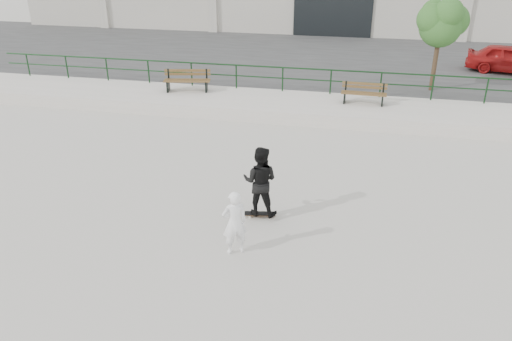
% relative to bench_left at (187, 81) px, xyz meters
% --- Properties ---
extents(ground, '(120.00, 120.00, 0.00)m').
position_rel_bench_left_xyz_m(ground, '(4.91, -9.97, -0.94)').
color(ground, '#B9B7A9').
rests_on(ground, ground).
extents(ledge, '(30.00, 3.00, 0.50)m').
position_rel_bench_left_xyz_m(ledge, '(4.91, -0.47, -0.69)').
color(ledge, silver).
rests_on(ledge, ground).
extents(parking_strip, '(60.00, 14.00, 0.50)m').
position_rel_bench_left_xyz_m(parking_strip, '(4.91, 8.03, -0.69)').
color(parking_strip, '#383838').
rests_on(parking_strip, ground).
extents(railing, '(28.00, 0.06, 1.03)m').
position_rel_bench_left_xyz_m(railing, '(4.91, 0.83, 0.30)').
color(railing, '#133517').
rests_on(railing, ledge).
extents(bench_left, '(2.01, 0.95, 0.89)m').
position_rel_bench_left_xyz_m(bench_left, '(0.00, 0.00, 0.00)').
color(bench_left, '#523C1C').
rests_on(bench_left, ledge).
extents(bench_right, '(1.74, 0.55, 0.80)m').
position_rel_bench_left_xyz_m(bench_right, '(7.29, -0.18, -0.05)').
color(bench_right, '#523C1C').
rests_on(bench_right, ledge).
extents(tree, '(2.13, 1.89, 3.78)m').
position_rel_bench_left_xyz_m(tree, '(10.09, 2.36, 2.39)').
color(tree, '#4F3C27').
rests_on(tree, parking_strip).
extents(red_car, '(4.05, 2.22, 1.31)m').
position_rel_bench_left_xyz_m(red_car, '(13.91, 6.28, 0.21)').
color(red_car, '#A11413').
rests_on(red_car, parking_strip).
extents(skateboard, '(0.80, 0.34, 0.09)m').
position_rel_bench_left_xyz_m(skateboard, '(4.97, -8.72, -0.87)').
color(skateboard, black).
rests_on(skateboard, ground).
extents(standing_skater, '(0.89, 0.71, 1.80)m').
position_rel_bench_left_xyz_m(standing_skater, '(4.97, -8.72, 0.05)').
color(standing_skater, black).
rests_on(standing_skater, skateboard).
extents(seated_skater, '(0.66, 0.59, 1.52)m').
position_rel_bench_left_xyz_m(seated_skater, '(4.75, -10.37, -0.18)').
color(seated_skater, white).
rests_on(seated_skater, ground).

